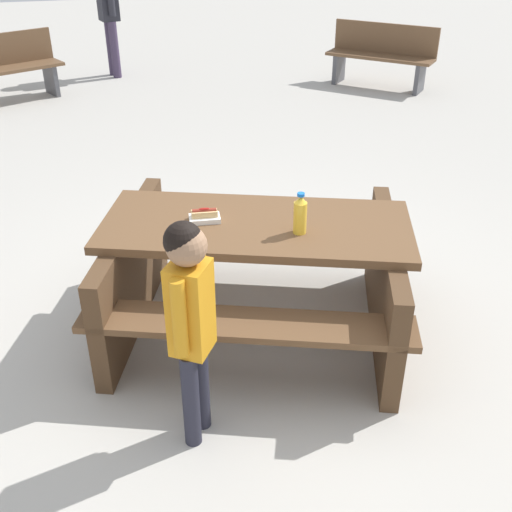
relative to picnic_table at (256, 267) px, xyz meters
The scene contains 7 objects.
ground_plane 0.44m from the picnic_table, ahead, with size 30.00×30.00×0.00m, color #B7B2A8.
picnic_table is the anchor object (origin of this frame).
soda_bottle 0.50m from the picnic_table, 139.78° to the left, with size 0.07×0.07×0.24m.
hotdog_tray 0.45m from the picnic_table, 18.05° to the right, with size 0.19×0.12×0.08m.
child_in_coat 1.01m from the picnic_table, 57.82° to the left, with size 0.24×0.26×1.21m.
park_bench_near 6.04m from the picnic_table, 120.98° to the right, with size 1.38×1.31×0.85m.
park_bench_mid 6.01m from the picnic_table, 70.43° to the right, with size 1.52×1.02×0.85m.
Camera 1 is at (0.77, 3.11, 2.40)m, focal length 43.49 mm.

